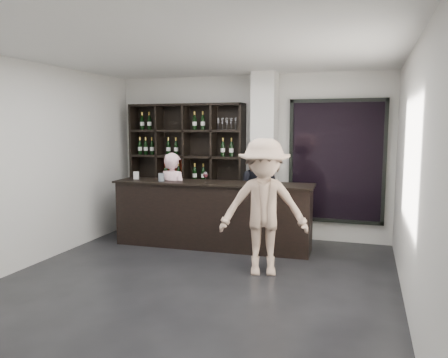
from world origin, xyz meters
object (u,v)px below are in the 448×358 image
(customer, at_px, (264,207))
(wine_shelf, at_px, (186,169))
(taster_pink, at_px, (173,198))
(taster_black, at_px, (258,194))
(tasting_counter, at_px, (212,215))

(customer, bearing_deg, wine_shelf, 120.94)
(taster_pink, xyz_separation_m, taster_black, (1.39, 0.47, 0.07))
(taster_black, xyz_separation_m, customer, (0.46, -1.60, 0.07))
(customer, bearing_deg, tasting_counter, 122.01)
(wine_shelf, relative_size, taster_pink, 1.55)
(tasting_counter, distance_m, taster_black, 0.91)
(tasting_counter, bearing_deg, taster_black, 39.62)
(tasting_counter, xyz_separation_m, taster_pink, (-0.75, 0.10, 0.23))
(tasting_counter, height_order, taster_black, taster_black)
(tasting_counter, relative_size, customer, 1.79)
(taster_black, bearing_deg, wine_shelf, 1.81)
(wine_shelf, bearing_deg, taster_pink, -86.00)
(tasting_counter, bearing_deg, customer, -45.11)
(taster_black, bearing_deg, taster_pink, 30.18)
(wine_shelf, xyz_separation_m, customer, (1.90, -1.84, -0.28))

